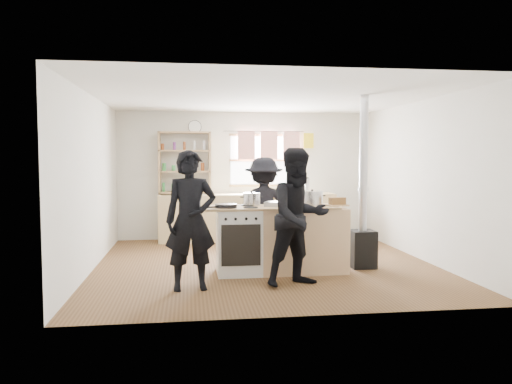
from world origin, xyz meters
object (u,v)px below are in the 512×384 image
(skillet_greens, at_px, (226,206))
(person_near_left, at_px, (191,220))
(flue_heater, at_px, (363,224))
(thermos, at_px, (307,186))
(person_far, at_px, (264,208))
(cooking_island, at_px, (281,239))
(person_near_right, at_px, (299,217))
(roast_tray, at_px, (277,204))
(stockpot_counter, at_px, (312,198))
(stockpot_stove, at_px, (252,199))
(bread_board, at_px, (337,202))

(skillet_greens, relative_size, person_near_left, 0.25)
(skillet_greens, relative_size, flue_heater, 0.17)
(thermos, bearing_deg, person_far, -122.82)
(cooking_island, distance_m, person_near_right, 0.84)
(cooking_island, distance_m, roast_tray, 0.50)
(person_far, bearing_deg, skillet_greens, 63.86)
(skillet_greens, xyz_separation_m, person_far, (0.69, 1.13, -0.15))
(thermos, xyz_separation_m, stockpot_counter, (-0.58, -2.72, -0.01))
(skillet_greens, height_order, stockpot_stove, stockpot_stove)
(flue_heater, xyz_separation_m, person_far, (-1.32, 0.89, 0.16))
(stockpot_stove, xyz_separation_m, stockpot_counter, (0.84, -0.14, 0.01))
(bread_board, bearing_deg, thermos, 85.04)
(roast_tray, relative_size, bread_board, 1.27)
(skillet_greens, bearing_deg, roast_tray, 7.66)
(roast_tray, relative_size, person_far, 0.25)
(person_far, bearing_deg, person_near_right, 100.75)
(flue_heater, bearing_deg, stockpot_stove, 178.22)
(bread_board, relative_size, person_near_left, 0.18)
(bread_board, distance_m, person_far, 1.42)
(skillet_greens, height_order, person_near_left, person_near_left)
(flue_heater, xyz_separation_m, person_near_right, (-1.15, -0.89, 0.22))
(cooking_island, distance_m, person_far, 1.09)
(stockpot_stove, xyz_separation_m, person_near_left, (-0.86, -0.96, -0.17))
(thermos, xyz_separation_m, flue_heater, (0.21, -2.62, -0.40))
(cooking_island, distance_m, stockpot_counter, 0.73)
(skillet_greens, relative_size, bread_board, 1.36)
(cooking_island, bearing_deg, bread_board, -5.16)
(thermos, relative_size, skillet_greens, 0.70)
(stockpot_counter, height_order, flue_heater, flue_heater)
(skillet_greens, relative_size, stockpot_stove, 1.68)
(stockpot_stove, bearing_deg, stockpot_counter, -9.74)
(thermos, relative_size, person_far, 0.18)
(cooking_island, xyz_separation_m, skillet_greens, (-0.77, -0.10, 0.49))
(stockpot_counter, bearing_deg, cooking_island, -173.40)
(roast_tray, bearing_deg, person_near_right, -78.97)
(thermos, distance_m, cooking_island, 3.01)
(cooking_island, bearing_deg, person_near_left, -148.79)
(roast_tray, bearing_deg, skillet_greens, -172.34)
(flue_heater, xyz_separation_m, person_near_left, (-2.49, -0.91, 0.20))
(roast_tray, height_order, bread_board, bread_board)
(stockpot_counter, xyz_separation_m, bread_board, (0.33, -0.12, -0.05))
(stockpot_counter, distance_m, person_near_right, 0.89)
(thermos, height_order, stockpot_stove, thermos)
(stockpot_counter, height_order, bread_board, stockpot_counter)
(flue_heater, height_order, person_far, flue_heater)
(person_near_left, bearing_deg, person_near_right, -5.18)
(bread_board, distance_m, person_near_right, 0.97)
(stockpot_counter, relative_size, person_near_right, 0.18)
(skillet_greens, bearing_deg, person_far, 58.74)
(cooking_island, bearing_deg, thermos, 69.57)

